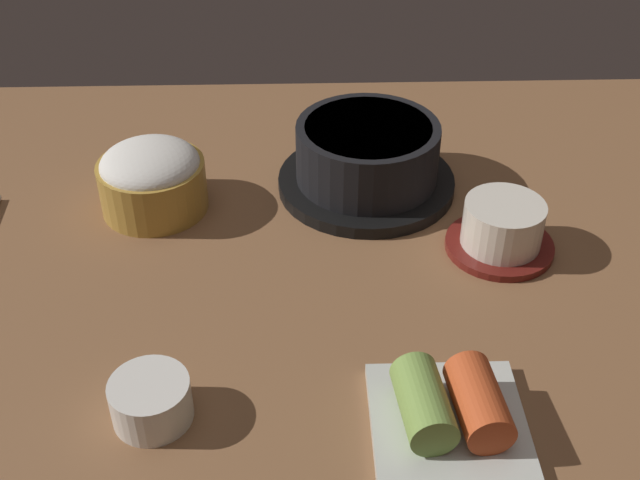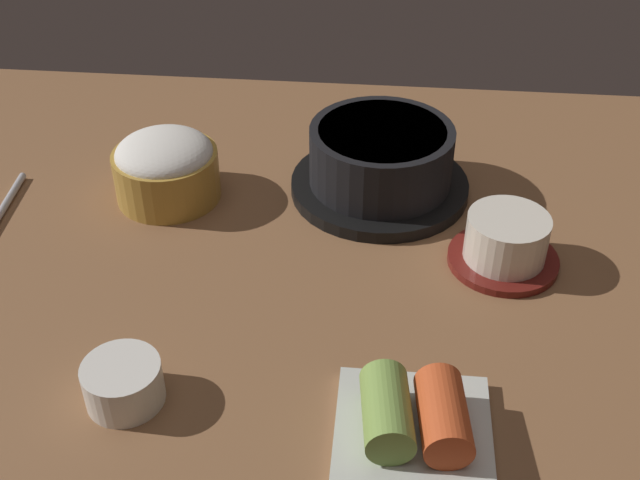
{
  "view_description": "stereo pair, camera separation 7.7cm",
  "coord_description": "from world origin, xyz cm",
  "px_view_note": "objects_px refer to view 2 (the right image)",
  "views": [
    {
      "loc": [
        0.23,
        -63.4,
        51.56
      ],
      "look_at": [
        2.0,
        -2.0,
        5.0
      ],
      "focal_mm": 44.84,
      "sensor_mm": 36.0,
      "label": 1
    },
    {
      "loc": [
        7.92,
        -63.14,
        51.56
      ],
      "look_at": [
        2.0,
        -2.0,
        5.0
      ],
      "focal_mm": 44.84,
      "sensor_mm": 36.0,
      "label": 2
    }
  ],
  "objects_px": {
    "stone_pot": "(381,162)",
    "kimchi_plate": "(414,422)",
    "tea_cup_with_saucer": "(506,245)",
    "side_bowl_near": "(123,382)",
    "rice_bowl": "(166,167)"
  },
  "relations": [
    {
      "from": "stone_pot",
      "to": "kimchi_plate",
      "type": "height_order",
      "value": "stone_pot"
    },
    {
      "from": "tea_cup_with_saucer",
      "to": "side_bowl_near",
      "type": "distance_m",
      "value": 0.38
    },
    {
      "from": "stone_pot",
      "to": "side_bowl_near",
      "type": "relative_size",
      "value": 3.08
    },
    {
      "from": "stone_pot",
      "to": "side_bowl_near",
      "type": "distance_m",
      "value": 0.38
    },
    {
      "from": "rice_bowl",
      "to": "side_bowl_near",
      "type": "height_order",
      "value": "rice_bowl"
    },
    {
      "from": "stone_pot",
      "to": "kimchi_plate",
      "type": "xyz_separation_m",
      "value": [
        0.04,
        -0.34,
        -0.02
      ]
    },
    {
      "from": "kimchi_plate",
      "to": "stone_pot",
      "type": "bearing_deg",
      "value": 96.41
    },
    {
      "from": "tea_cup_with_saucer",
      "to": "kimchi_plate",
      "type": "height_order",
      "value": "tea_cup_with_saucer"
    },
    {
      "from": "rice_bowl",
      "to": "kimchi_plate",
      "type": "xyz_separation_m",
      "value": [
        0.27,
        -0.31,
        -0.02
      ]
    },
    {
      "from": "tea_cup_with_saucer",
      "to": "kimchi_plate",
      "type": "relative_size",
      "value": 0.9
    },
    {
      "from": "rice_bowl",
      "to": "stone_pot",
      "type": "bearing_deg",
      "value": 7.84
    },
    {
      "from": "kimchi_plate",
      "to": "side_bowl_near",
      "type": "xyz_separation_m",
      "value": [
        -0.23,
        0.02,
        0.0
      ]
    },
    {
      "from": "stone_pot",
      "to": "tea_cup_with_saucer",
      "type": "height_order",
      "value": "stone_pot"
    },
    {
      "from": "side_bowl_near",
      "to": "stone_pot",
      "type": "bearing_deg",
      "value": 59.22
    },
    {
      "from": "kimchi_plate",
      "to": "side_bowl_near",
      "type": "height_order",
      "value": "kimchi_plate"
    }
  ]
}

